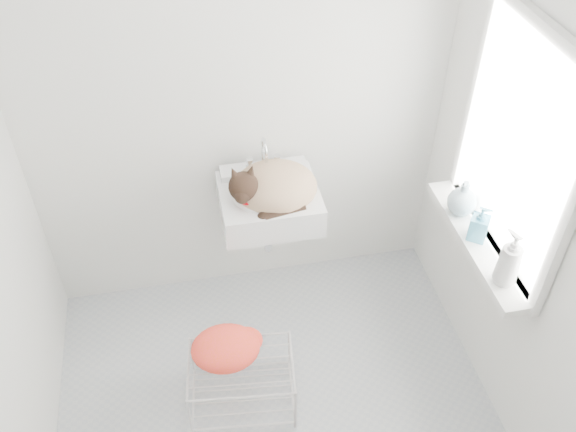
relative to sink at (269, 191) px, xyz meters
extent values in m
cube|color=#ABAFB2|center=(-0.11, -0.74, -0.85)|extent=(2.20, 2.00, 0.02)
cube|color=silver|center=(-0.11, 0.26, 0.40)|extent=(2.20, 0.02, 2.50)
cube|color=silver|center=(0.99, -0.74, 0.40)|extent=(0.02, 2.00, 2.50)
cube|color=white|center=(0.98, -0.54, 0.50)|extent=(0.01, 0.80, 1.00)
cube|color=white|center=(0.96, -0.54, 0.50)|extent=(0.04, 0.90, 1.10)
cube|color=white|center=(0.90, -0.54, -0.02)|extent=(0.16, 0.88, 0.04)
cube|color=white|center=(0.00, 0.00, 0.00)|extent=(0.51, 0.44, 0.20)
ellipsoid|color=tan|center=(0.03, -0.01, 0.03)|extent=(0.44, 0.38, 0.21)
sphere|color=black|center=(-0.13, -0.08, 0.13)|extent=(0.16, 0.16, 0.15)
torus|color=#D00006|center=(-0.11, -0.08, 0.08)|extent=(0.14, 0.14, 0.06)
cube|color=silver|center=(-0.27, -0.63, -0.70)|extent=(0.55, 0.41, 0.31)
ellipsoid|color=#D54900|center=(-0.33, -0.58, -0.51)|extent=(0.36, 0.26, 0.14)
imported|color=silver|center=(0.89, -0.81, 0.00)|extent=(0.11, 0.11, 0.23)
imported|color=teal|center=(0.89, -0.53, 0.00)|extent=(0.12, 0.12, 0.18)
imported|color=#96B0BD|center=(0.89, -0.34, 0.00)|extent=(0.20, 0.20, 0.19)
camera|label=1|loc=(-0.39, -2.43, 2.01)|focal=38.80mm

